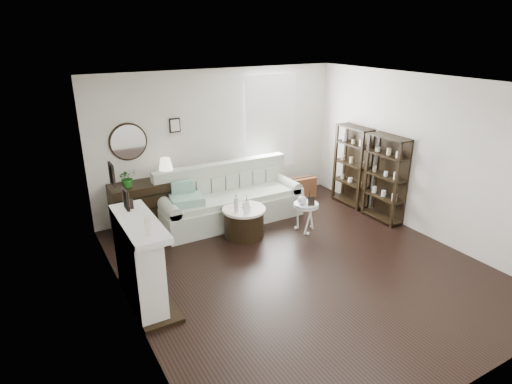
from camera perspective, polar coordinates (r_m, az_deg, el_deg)
room at (r=8.56m, az=-0.22°, el=8.99°), size 5.50×5.50×5.50m
fireplace at (r=5.75m, az=-15.19°, el=-9.36°), size 0.50×1.40×1.84m
shelf_unit_far at (r=8.78m, az=12.70°, el=3.41°), size 0.30×0.80×1.60m
shelf_unit_near at (r=8.18m, az=16.88°, el=1.71°), size 0.30×0.80×1.60m
sofa at (r=8.00m, az=-3.63°, el=-1.32°), size 2.66×0.92×1.03m
quilt at (r=7.48m, az=-9.19°, el=-1.06°), size 0.61×0.53×0.14m
suitcase at (r=9.09m, az=5.98°, el=0.54°), size 0.67×0.27×0.44m
dresser at (r=7.86m, az=-14.15°, el=-1.72°), size 1.28×0.55×0.85m
table_lamp at (r=7.75m, az=-11.91°, el=3.05°), size 0.28×0.28×0.39m
potted_plant at (r=7.54m, az=-16.75°, el=1.84°), size 0.31×0.28×0.33m
drum_table at (r=7.37m, az=-1.60°, el=-4.00°), size 0.74×0.74×0.52m
pedestal_table at (r=7.50m, az=6.69°, el=-1.84°), size 0.44×0.44×0.53m
eiffel_drum at (r=7.31m, az=-1.25°, el=-1.23°), size 0.12×0.12×0.19m
bottle_drum at (r=7.06m, az=-2.65°, el=-1.53°), size 0.07×0.07×0.31m
card_frame_drum at (r=7.06m, az=-1.29°, el=-2.04°), size 0.16×0.10×0.20m
eiffel_ped at (r=7.52m, az=7.13°, el=-0.68°), size 0.11×0.11×0.18m
flask_ped at (r=7.40m, az=6.19°, el=-0.56°), size 0.15×0.15×0.29m
card_frame_ped at (r=7.38m, az=7.37°, el=-1.21°), size 0.13×0.08×0.16m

